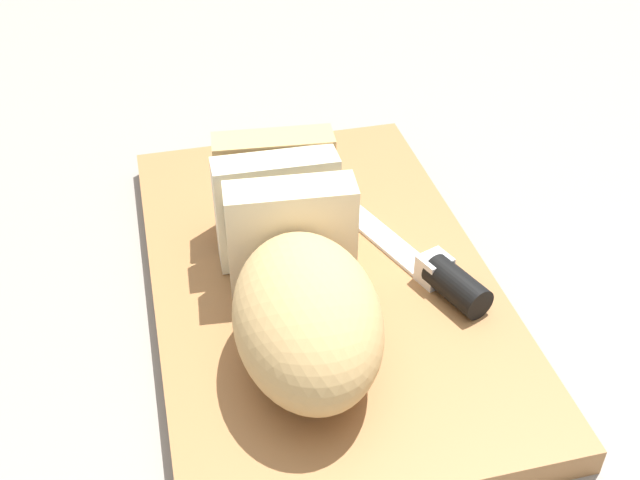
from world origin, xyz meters
The scene contains 6 objects.
ground_plane centered at (0.00, 0.00, 0.00)m, with size 3.00×3.00×0.00m, color gray.
cutting_board centered at (0.00, 0.00, 0.01)m, with size 0.41×0.25×0.02m, color #9E6B3D.
bread_loaf centered at (-0.05, 0.03, 0.06)m, with size 0.25×0.10×0.09m.
bread_knife centered at (-0.02, -0.08, 0.03)m, with size 0.23×0.11×0.02m.
crumb_near_knife centered at (-0.05, 0.03, 0.02)m, with size 0.00×0.00×0.00m, color tan.
crumb_near_loaf centered at (0.01, 0.02, 0.02)m, with size 0.00×0.00×0.00m, color tan.
Camera 1 is at (-0.45, 0.10, 0.41)m, focal length 44.19 mm.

